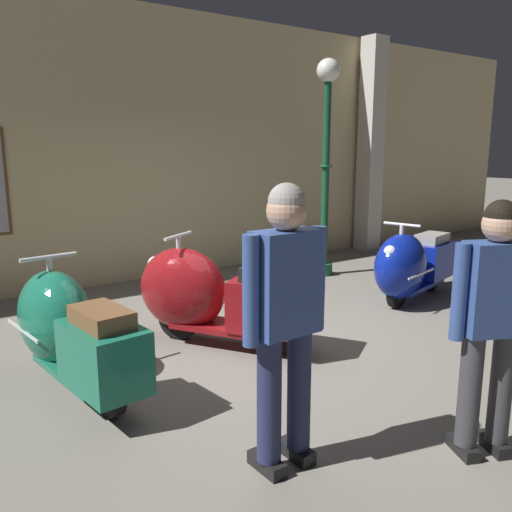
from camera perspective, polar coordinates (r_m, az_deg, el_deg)
name	(u,v)px	position (r m, az deg, el deg)	size (l,w,h in m)	color
ground_plane	(256,345)	(5.35, 0.03, -9.56)	(60.00, 60.00, 0.00)	slate
showroom_back_wall	(134,146)	(7.96, -13.04, 11.44)	(18.00, 0.63, 3.90)	#CCB784
scooter_0	(68,330)	(4.59, -19.58, -7.51)	(0.68, 1.77, 1.05)	black
scooter_1	(208,295)	(5.26, -5.17, -4.26)	(1.39, 1.78, 1.09)	black
scooter_2	(410,265)	(6.94, 16.32, -0.96)	(1.78, 0.89, 1.05)	black
lamppost	(326,145)	(8.04, 7.60, 11.76)	(0.34, 0.34, 3.19)	#144728
visitor_0	(493,312)	(3.54, 24.16, -5.58)	(0.51, 0.37, 1.64)	black
visitor_1	(285,309)	(3.09, 3.18, -5.77)	(0.59, 0.28, 1.74)	black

